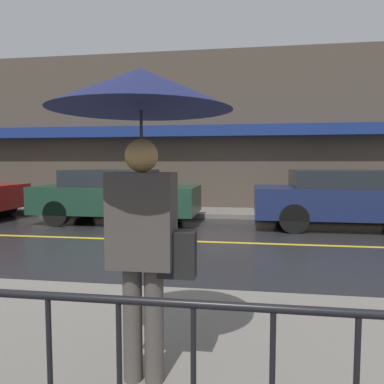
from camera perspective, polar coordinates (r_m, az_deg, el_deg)
name	(u,v)px	position (r m, az deg, el deg)	size (l,w,h in m)	color
ground_plane	(152,240)	(7.78, -6.12, -7.31)	(80.00, 80.00, 0.00)	#262628
sidewalk_near	(7,348)	(3.67, -26.31, -20.52)	(28.00, 3.01, 0.12)	slate
sidewalk_far	(185,212)	(11.65, -1.08, -3.05)	(28.00, 1.73, 0.12)	slate
lane_marking	(152,240)	(7.78, -6.12, -7.28)	(25.20, 0.12, 0.01)	gold
building_storefront	(190,132)	(12.57, -0.32, 9.15)	(28.00, 0.85, 5.23)	#4C4238
pedestrian	(142,126)	(2.44, -7.65, 9.96)	(1.17, 1.17, 2.06)	#4C4742
car_dark_green	(116,195)	(10.13, -11.46, -0.46)	(4.25, 1.80, 1.40)	#193828
car_navy	(348,198)	(9.80, 22.64, -0.81)	(4.51, 1.95, 1.41)	#19234C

